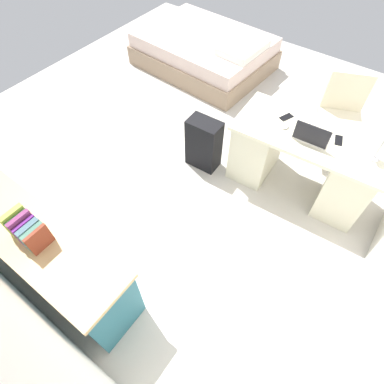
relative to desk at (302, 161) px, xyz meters
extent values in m
plane|color=beige|center=(1.17, 0.12, -0.39)|extent=(5.94, 5.94, 0.00)
cube|color=beige|center=(0.00, 0.00, 0.34)|extent=(1.48, 0.75, 0.04)
cube|color=beige|center=(-0.49, -0.03, -0.03)|extent=(0.44, 0.62, 0.71)
cube|color=beige|center=(0.49, 0.03, -0.03)|extent=(0.44, 0.62, 0.71)
cylinder|color=black|center=(-0.10, -0.71, -0.37)|extent=(0.52, 0.52, 0.04)
cylinder|color=black|center=(-0.10, -0.71, -0.18)|extent=(0.06, 0.06, 0.42)
cube|color=beige|center=(-0.10, -0.71, 0.07)|extent=(0.60, 0.60, 0.08)
cube|color=beige|center=(-0.02, -0.90, 0.33)|extent=(0.43, 0.23, 0.44)
cube|color=#235B6B|center=(1.30, 2.21, -0.05)|extent=(1.76, 0.44, 0.68)
cube|color=tan|center=(1.30, 2.21, 0.31)|extent=(1.80, 0.48, 0.04)
cube|color=#1E4E5B|center=(0.91, 1.98, -0.20)|extent=(0.67, 0.01, 0.24)
cube|color=#1E4E5B|center=(1.70, 1.98, -0.20)|extent=(0.67, 0.01, 0.24)
cube|color=gray|center=(2.19, -1.39, -0.25)|extent=(1.98, 1.51, 0.28)
cube|color=beige|center=(2.19, -1.39, -0.01)|extent=(1.92, 1.45, 0.20)
cube|color=white|center=(1.52, -1.35, 0.14)|extent=(0.52, 0.71, 0.10)
cube|color=black|center=(1.00, 0.32, -0.08)|extent=(0.37, 0.24, 0.61)
cube|color=silver|center=(-0.01, 0.04, 0.37)|extent=(0.32, 0.24, 0.02)
cube|color=black|center=(-0.02, 0.14, 0.47)|extent=(0.31, 0.03, 0.19)
ellipsoid|color=white|center=(0.25, 0.05, 0.37)|extent=(0.07, 0.10, 0.03)
cube|color=black|center=(-0.22, -0.06, 0.36)|extent=(0.10, 0.15, 0.01)
cube|color=black|center=(0.31, -0.08, 0.36)|extent=(0.11, 0.15, 0.01)
cylinder|color=silver|center=(-0.55, -0.03, 0.36)|extent=(0.11, 0.11, 0.01)
cylinder|color=silver|center=(-0.55, -0.03, 0.51)|extent=(0.02, 0.02, 0.28)
cone|color=white|center=(-0.50, -0.03, 0.66)|extent=(0.11, 0.11, 0.09)
cube|color=maroon|center=(1.08, 2.21, 0.43)|extent=(0.03, 0.17, 0.20)
cube|color=#416E5F|center=(1.12, 2.21, 0.43)|extent=(0.04, 0.17, 0.19)
cube|color=#41606E|center=(1.16, 2.21, 0.43)|extent=(0.04, 0.17, 0.20)
cube|color=#5D1F79|center=(1.20, 2.21, 0.44)|extent=(0.02, 0.17, 0.21)
cube|color=#74305F|center=(1.24, 2.21, 0.45)|extent=(0.03, 0.17, 0.24)
cube|color=#3D7933|center=(1.28, 2.21, 0.44)|extent=(0.04, 0.17, 0.21)
cube|color=#95B340|center=(1.32, 2.21, 0.45)|extent=(0.04, 0.17, 0.23)
cube|color=olive|center=(1.36, 2.21, 0.43)|extent=(0.02, 0.17, 0.19)
camera|label=1|loc=(-0.40, 2.44, 2.36)|focal=29.50mm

